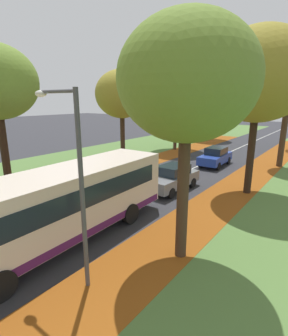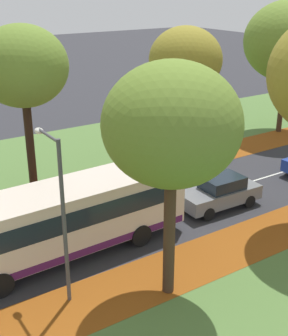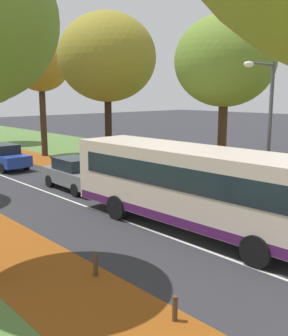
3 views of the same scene
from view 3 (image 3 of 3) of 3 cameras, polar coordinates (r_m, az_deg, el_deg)
grass_verge_right at (r=27.99m, az=-0.23°, el=0.75°), size 12.00×90.00×0.01m
leaf_litter_right at (r=20.62m, az=1.55°, el=-2.89°), size 2.80×60.00×0.00m
road_centre_line at (r=22.95m, az=-17.48°, el=-2.01°), size 0.12×80.00×0.01m
tree_right_near at (r=18.45m, az=11.66°, el=14.88°), size 4.52×4.52×8.34m
tree_right_mid at (r=24.48m, az=-5.36°, el=15.66°), size 5.86×5.86×9.64m
tree_right_far at (r=31.88m, az=-14.75°, el=13.98°), size 4.23×4.23×8.83m
bollard_fourth at (r=9.07m, az=4.50°, el=-19.68°), size 0.12×0.12×0.59m
bollard_fifth at (r=11.04m, az=-7.05°, el=-13.79°), size 0.12×0.12×0.63m
streetlamp_right at (r=15.14m, az=17.18°, el=5.95°), size 1.89×0.28×6.00m
bus at (r=14.12m, az=7.34°, el=-2.34°), size 2.90×10.47×2.98m
car_grey_lead at (r=20.54m, az=-10.00°, el=-0.82°), size 1.88×4.25×1.62m
car_blue_following at (r=27.27m, az=-19.57°, el=1.57°), size 1.89×4.25×1.62m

